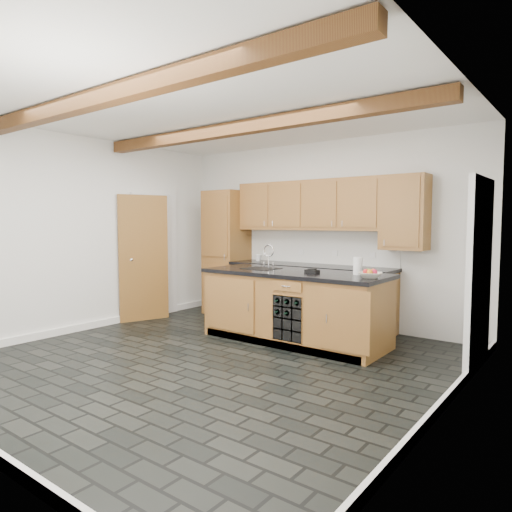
{
  "coord_description": "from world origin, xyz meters",
  "views": [
    {
      "loc": [
        3.48,
        -3.73,
        1.57
      ],
      "look_at": [
        0.04,
        0.8,
        1.15
      ],
      "focal_mm": 32.0,
      "sensor_mm": 36.0,
      "label": 1
    }
  ],
  "objects": [
    {
      "name": "mug",
      "position": [
        -1.02,
        2.26,
        0.98
      ],
      "size": [
        0.15,
        0.15,
        0.11
      ],
      "primitive_type": "imported",
      "rotation": [
        0.0,
        0.0,
        0.34
      ],
      "color": "white",
      "rests_on": "back_cabinetry"
    },
    {
      "name": "paper_towel",
      "position": [
        1.13,
        1.43,
        1.04
      ],
      "size": [
        0.11,
        0.11,
        0.22
      ],
      "primitive_type": "cylinder",
      "color": "white",
      "rests_on": "island"
    },
    {
      "name": "faucet",
      "position": [
        -0.25,
        1.33,
        0.96
      ],
      "size": [
        0.45,
        0.4,
        0.34
      ],
      "color": "black",
      "rests_on": "island"
    },
    {
      "name": "island",
      "position": [
        0.31,
        1.28,
        0.47
      ],
      "size": [
        2.48,
        0.96,
        0.93
      ],
      "color": "#9C6032",
      "rests_on": "ground"
    },
    {
      "name": "ground",
      "position": [
        0.0,
        0.0,
        0.0
      ],
      "size": [
        5.0,
        5.0,
        0.0
      ],
      "primitive_type": "plane",
      "color": "black",
      "rests_on": "ground"
    },
    {
      "name": "back_cabinetry",
      "position": [
        -0.38,
        2.24,
        0.98
      ],
      "size": [
        3.65,
        0.62,
        2.2
      ],
      "color": "#9C6032",
      "rests_on": "ground"
    },
    {
      "name": "kitchen_scale",
      "position": [
        0.58,
        1.27,
        0.96
      ],
      "size": [
        0.19,
        0.12,
        0.05
      ],
      "rotation": [
        0.0,
        0.0,
        -0.12
      ],
      "color": "black",
      "rests_on": "island"
    },
    {
      "name": "fruit_bowl",
      "position": [
        1.38,
        1.21,
        0.96
      ],
      "size": [
        0.34,
        0.34,
        0.07
      ],
      "primitive_type": "imported",
      "rotation": [
        0.0,
        0.0,
        0.29
      ],
      "color": "beige",
      "rests_on": "island"
    },
    {
      "name": "fruit_cluster",
      "position": [
        1.38,
        1.21,
        1.0
      ],
      "size": [
        0.16,
        0.17,
        0.07
      ],
      "color": "#BB1837",
      "rests_on": "fruit_bowl"
    },
    {
      "name": "room_shell",
      "position": [
        -0.09,
        0.53,
        1.53
      ],
      "size": [
        5.01,
        5.0,
        5.0
      ],
      "color": "white",
      "rests_on": "ground"
    }
  ]
}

